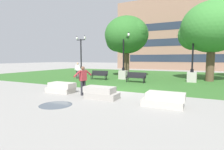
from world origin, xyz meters
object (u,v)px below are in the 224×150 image
lamp_post_left (192,71)px  concrete_block_center (61,88)px  park_bench_far_left (99,74)px  lamp_post_right (123,70)px  concrete_block_right (164,100)px  lamp_post_center (81,68)px  person_bystander_near_lawn (78,70)px  concrete_block_left (101,93)px  park_bench_near_left (136,77)px  person_skateboarder (83,79)px  skateboard (89,95)px

lamp_post_left → concrete_block_center: bearing=-129.5°
park_bench_far_left → lamp_post_right: bearing=33.9°
concrete_block_right → lamp_post_left: size_ratio=0.38×
concrete_block_right → lamp_post_center: size_ratio=0.39×
lamp_post_center → person_bystander_near_lawn: 1.91m
concrete_block_left → concrete_block_right: size_ratio=1.01×
park_bench_far_left → lamp_post_right: size_ratio=0.38×
park_bench_near_left → lamp_post_left: bearing=28.6°
park_bench_far_left → lamp_post_center: (-3.32, 1.53, 0.46)m
person_skateboarder → lamp_post_right: (-0.84, 8.33, 0.03)m
concrete_block_right → person_skateboarder: 4.79m
park_bench_near_left → person_bystander_near_lawn: 6.59m
lamp_post_left → person_skateboarder: bearing=-122.1°
concrete_block_right → person_bystander_near_lawn: person_bystander_near_lawn is taller
lamp_post_center → concrete_block_center: bearing=-61.8°
concrete_block_center → concrete_block_right: same height
concrete_block_center → lamp_post_left: (7.36, 8.93, 0.72)m
park_bench_far_left → lamp_post_center: bearing=155.3°
park_bench_near_left → park_bench_far_left: 4.07m
lamp_post_center → park_bench_near_left: bearing=-14.8°
lamp_post_left → park_bench_far_left: bearing=-166.6°
person_skateboarder → lamp_post_left: bearing=57.9°
lamp_post_center → person_bystander_near_lawn: (0.80, -1.74, -0.02)m
skateboard → park_bench_far_left: park_bench_far_left is taller
lamp_post_right → person_bystander_near_lawn: (-4.61, -1.61, -0.02)m
person_skateboarder → park_bench_far_left: person_skateboarder is taller
lamp_post_left → concrete_block_left: bearing=-114.7°
lamp_post_center → lamp_post_left: (11.88, 0.50, 0.03)m
concrete_block_left → park_bench_near_left: bearing=92.0°
lamp_post_center → concrete_block_right: bearing=-39.1°
concrete_block_left → lamp_post_right: lamp_post_right is taller
lamp_post_right → concrete_block_left: bearing=-75.6°
person_skateboarder → lamp_post_right: 8.38m
concrete_block_center → park_bench_far_left: park_bench_far_left is taller
concrete_block_center → park_bench_far_left: 7.00m
concrete_block_center → person_skateboarder: 1.85m
concrete_block_right → lamp_post_right: size_ratio=0.39×
concrete_block_left → lamp_post_right: bearing=104.4°
concrete_block_right → person_skateboarder: size_ratio=1.09×
concrete_block_left → lamp_post_center: (-7.61, 8.75, 0.69)m
concrete_block_center → concrete_block_right: 6.47m
skateboard → park_bench_far_left: (-3.41, 7.02, 0.45)m
park_bench_far_left → lamp_post_right: (2.08, 1.40, 0.46)m
concrete_block_left → park_bench_near_left: park_bench_near_left is taller
concrete_block_left → person_skateboarder: bearing=168.0°
concrete_block_right → lamp_post_center: bearing=140.9°
person_skateboarder → skateboard: person_skateboarder is taller
park_bench_far_left → lamp_post_right: lamp_post_right is taller
concrete_block_left → skateboard: size_ratio=1.82×
concrete_block_center → park_bench_near_left: 7.08m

